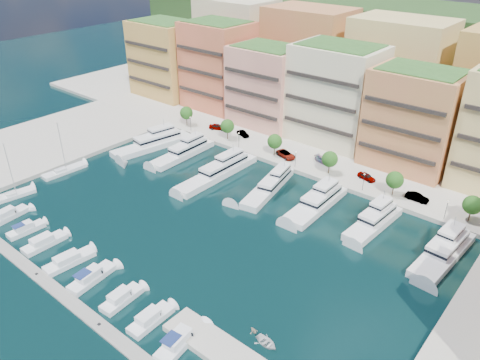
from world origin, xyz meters
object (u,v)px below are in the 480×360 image
at_px(car_5, 417,197).
at_px(yacht_0, 155,143).
at_px(tree_3, 330,159).
at_px(lamppost_2, 296,156).
at_px(cruiser_6, 150,320).
at_px(tree_5, 472,205).
at_px(yacht_1, 185,152).
at_px(car_3, 324,160).
at_px(cruiser_0, 7,216).
at_px(tree_4, 395,180).
at_px(cruiser_3, 69,261).
at_px(yacht_4, 318,202).
at_px(sailboat_1, 64,171).
at_px(yacht_2, 220,171).
at_px(tree_2, 275,141).
at_px(sailboat_0, 15,195).
at_px(yacht_5, 375,220).
at_px(yacht_6, 445,251).
at_px(cruiser_2, 44,243).
at_px(tender_1, 254,330).
at_px(yacht_3, 270,185).
at_px(cruiser_5, 122,299).
at_px(tree_0, 186,113).
at_px(lamppost_3, 364,179).
at_px(car_4, 367,177).
at_px(car_0, 217,127).
at_px(lamppost_4, 447,207).
at_px(lamppost_0, 191,121).
at_px(cruiser_4, 92,277).
at_px(tree_1, 227,126).
at_px(cruiser_7, 180,341).
at_px(tender_2, 266,343).
at_px(car_1, 243,134).
at_px(cruiser_1, 26,230).

bearing_deg(car_5, yacht_0, 103.02).
bearing_deg(tree_3, yacht_0, -161.70).
xyz_separation_m(lamppost_2, cruiser_6, (11.39, -55.78, -3.28)).
relative_size(tree_5, yacht_1, 0.28).
bearing_deg(yacht_0, car_3, 24.61).
bearing_deg(cruiser_0, car_5, 43.62).
bearing_deg(tree_4, cruiser_3, -120.73).
xyz_separation_m(lamppost_2, yacht_0, (-37.13, -12.62, -2.62)).
bearing_deg(car_5, cruiser_0, 132.98).
height_order(yacht_4, sailboat_1, sailboat_1).
height_order(tree_3, yacht_4, tree_3).
bearing_deg(cruiser_0, yacht_2, 63.91).
bearing_deg(yacht_0, tree_2, 27.12).
relative_size(tree_2, sailboat_0, 0.43).
bearing_deg(yacht_5, cruiser_3, -128.18).
xyz_separation_m(yacht_6, cruiser_2, (-58.72, -44.95, -0.66)).
xyz_separation_m(yacht_5, tender_1, (-1.09, -37.57, -0.83)).
distance_m(tree_3, yacht_3, 15.82).
bearing_deg(cruiser_5, yacht_4, 78.91).
distance_m(tree_0, tree_3, 48.00).
distance_m(lamppost_3, car_4, 5.81).
bearing_deg(car_0, lamppost_4, -119.20).
relative_size(tree_4, yacht_5, 0.34).
bearing_deg(lamppost_3, lamppost_0, 180.00).
bearing_deg(tree_4, cruiser_4, -115.47).
bearing_deg(lamppost_3, cruiser_4, -111.22).
relative_size(cruiser_5, car_0, 1.53).
height_order(tree_2, cruiser_3, tree_2).
relative_size(lamppost_0, cruiser_5, 0.56).
height_order(tree_1, cruiser_7, tree_1).
relative_size(yacht_6, cruiser_5, 2.56).
bearing_deg(lamppost_4, sailboat_0, -146.68).
bearing_deg(car_5, yacht_5, 165.36).
bearing_deg(tender_2, cruiser_2, 107.27).
height_order(tree_5, tender_2, tree_5).
bearing_deg(yacht_6, car_4, 145.66).
distance_m(cruiser_4, car_5, 67.67).
height_order(lamppost_0, cruiser_4, lamppost_0).
bearing_deg(tree_5, yacht_1, -168.46).
bearing_deg(car_1, yacht_4, -99.33).
relative_size(lamppost_2, yacht_1, 0.21).
distance_m(cruiser_6, tender_2, 17.85).
bearing_deg(car_1, car_0, 113.62).
bearing_deg(cruiser_2, tree_4, 53.55).
bearing_deg(lamppost_4, lamppost_3, 180.00).
height_order(tree_0, tree_2, same).
bearing_deg(yacht_6, tree_5, 89.20).
distance_m(tree_1, lamppost_3, 42.07).
distance_m(lamppost_2, cruiser_1, 61.52).
height_order(lamppost_4, yacht_1, yacht_1).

